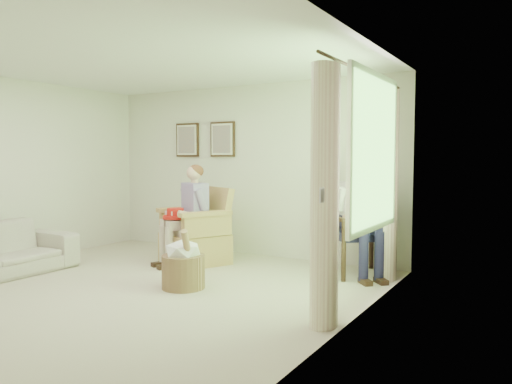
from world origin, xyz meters
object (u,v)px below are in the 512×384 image
person_dark (357,209)px  person_wicker (190,207)px  wicker_armchair (196,239)px  red_hat (175,214)px  wood_armchair (361,228)px  hatbox (183,264)px

person_dark → person_wicker: bearing=150.5°
person_wicker → person_dark: (2.23, 0.52, 0.04)m
wicker_armchair → person_dark: size_ratio=0.75×
red_hat → wood_armchair: bearing=20.4°
person_dark → hatbox: person_dark is taller
wood_armchair → person_dark: (0.00, -0.18, 0.26)m
person_wicker → red_hat: (-0.11, -0.18, -0.09)m
wicker_armchair → person_wicker: bearing=-64.3°
wicker_armchair → red_hat: 0.50m
person_wicker → person_dark: 2.29m
wood_armchair → red_hat: bearing=157.9°
red_hat → person_wicker: bearing=57.7°
person_wicker → hatbox: size_ratio=1.89×
person_dark → hatbox: size_ratio=1.96×
person_dark → hatbox: bearing=-176.3°
wood_armchair → person_wicker: person_wicker is taller
person_dark → wood_armchair: bearing=47.5°
wicker_armchair → wood_armchair: 2.31m
wicker_armchair → red_hat: wicker_armchair is taller
hatbox → person_wicker: bearing=124.4°
wicker_armchair → hatbox: 1.40m
wood_armchair → red_hat: 2.50m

